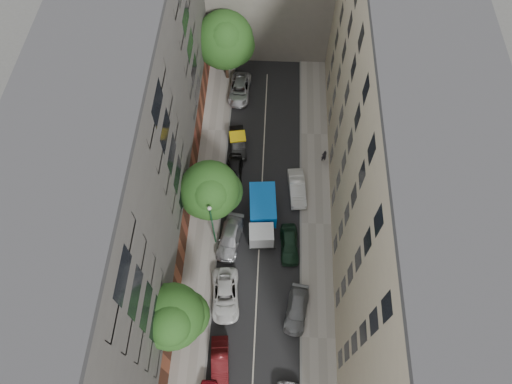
# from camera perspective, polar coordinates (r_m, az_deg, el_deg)

# --- Properties ---
(ground) EXTENTS (120.00, 120.00, 0.00)m
(ground) POSITION_cam_1_polar(r_m,az_deg,el_deg) (45.29, 0.53, -3.74)
(ground) COLOR #4C4C49
(ground) RESTS_ON ground
(road_surface) EXTENTS (8.00, 44.00, 0.02)m
(road_surface) POSITION_cam_1_polar(r_m,az_deg,el_deg) (45.28, 0.53, -3.74)
(road_surface) COLOR black
(road_surface) RESTS_ON ground
(sidewalk_left) EXTENTS (3.00, 44.00, 0.15)m
(sidewalk_left) POSITION_cam_1_polar(r_m,az_deg,el_deg) (45.62, -6.40, -3.38)
(sidewalk_left) COLOR gray
(sidewalk_left) RESTS_ON ground
(sidewalk_right) EXTENTS (3.00, 44.00, 0.15)m
(sidewalk_right) POSITION_cam_1_polar(r_m,az_deg,el_deg) (45.49, 7.49, -3.97)
(sidewalk_right) COLOR gray
(sidewalk_right) RESTS_ON ground
(building_left) EXTENTS (8.00, 44.00, 20.00)m
(building_left) POSITION_cam_1_polar(r_m,az_deg,el_deg) (38.34, -16.03, 3.67)
(building_left) COLOR #4F4C4A
(building_left) RESTS_ON ground
(building_right) EXTENTS (8.00, 44.00, 20.00)m
(building_right) POSITION_cam_1_polar(r_m,az_deg,el_deg) (38.04, 17.47, 2.33)
(building_right) COLOR tan
(building_right) RESTS_ON ground
(tarp_truck) EXTENTS (2.81, 6.26, 2.82)m
(tarp_truck) POSITION_cam_1_polar(r_m,az_deg,el_deg) (43.91, 0.79, -2.83)
(tarp_truck) COLOR black
(tarp_truck) RESTS_ON ground
(car_left_1) EXTENTS (1.79, 4.18, 1.34)m
(car_left_1) POSITION_cam_1_polar(r_m,az_deg,el_deg) (40.69, -4.53, -20.32)
(car_left_1) COLOR #4D0F12
(car_left_1) RESTS_ON ground
(car_left_2) EXTENTS (2.84, 5.34, 1.43)m
(car_left_2) POSITION_cam_1_polar(r_m,az_deg,el_deg) (41.90, -3.85, -12.76)
(car_left_2) COLOR silver
(car_left_2) RESTS_ON ground
(car_left_3) EXTENTS (2.76, 5.14, 1.42)m
(car_left_3) POSITION_cam_1_polar(r_m,az_deg,el_deg) (43.85, -3.26, -5.76)
(car_left_3) COLOR #B0B1B5
(car_left_3) RESTS_ON ground
(car_left_4) EXTENTS (1.71, 4.14, 1.40)m
(car_left_4) POSITION_cam_1_polar(r_m,az_deg,el_deg) (47.43, -2.72, 2.65)
(car_left_4) COLOR black
(car_left_4) RESTS_ON ground
(car_left_5) EXTENTS (2.21, 4.54, 1.43)m
(car_left_5) POSITION_cam_1_polar(r_m,az_deg,el_deg) (49.42, -2.27, 6.18)
(car_left_5) COLOR black
(car_left_5) RESTS_ON ground
(car_left_6) EXTENTS (2.64, 5.26, 1.43)m
(car_left_6) POSITION_cam_1_polar(r_m,az_deg,el_deg) (54.23, -2.05, 12.70)
(car_left_6) COLOR silver
(car_left_6) RESTS_ON ground
(car_right_1) EXTENTS (2.47, 4.67, 1.29)m
(car_right_1) POSITION_cam_1_polar(r_m,az_deg,el_deg) (41.67, 5.12, -14.48)
(car_right_1) COLOR slate
(car_right_1) RESTS_ON ground
(car_right_2) EXTENTS (1.94, 4.31, 1.44)m
(car_right_2) POSITION_cam_1_polar(r_m,az_deg,el_deg) (43.61, 4.19, -6.55)
(car_right_2) COLOR black
(car_right_2) RESTS_ON ground
(car_right_3) EXTENTS (2.03, 4.62, 1.48)m
(car_right_3) POSITION_cam_1_polar(r_m,az_deg,el_deg) (46.44, 5.15, 0.47)
(car_right_3) COLOR silver
(car_right_3) RESTS_ON ground
(tree_near) EXTENTS (5.31, 5.04, 8.89)m
(tree_near) POSITION_cam_1_polar(r_m,az_deg,el_deg) (36.23, -10.35, -15.26)
(tree_near) COLOR #382619
(tree_near) RESTS_ON sidewalk_left
(tree_mid) EXTENTS (5.71, 5.49, 7.76)m
(tree_mid) POSITION_cam_1_polar(r_m,az_deg,el_deg) (41.29, -5.65, -0.01)
(tree_mid) COLOR #382619
(tree_mid) RESTS_ON sidewalk_left
(tree_far) EXTENTS (6.48, 6.38, 8.82)m
(tree_far) POSITION_cam_1_polar(r_m,az_deg,el_deg) (52.51, -3.83, 18.21)
(tree_far) COLOR #382619
(tree_far) RESTS_ON sidewalk_left
(lamp_post) EXTENTS (0.36, 0.36, 7.10)m
(lamp_post) POSITION_cam_1_polar(r_m,az_deg,el_deg) (40.50, -5.52, -3.75)
(lamp_post) COLOR #17522C
(lamp_post) RESTS_ON sidewalk_left
(pedestrian) EXTENTS (0.69, 0.57, 1.63)m
(pedestrian) POSITION_cam_1_polar(r_m,az_deg,el_deg) (48.64, 8.51, 4.51)
(pedestrian) COLOR black
(pedestrian) RESTS_ON sidewalk_right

